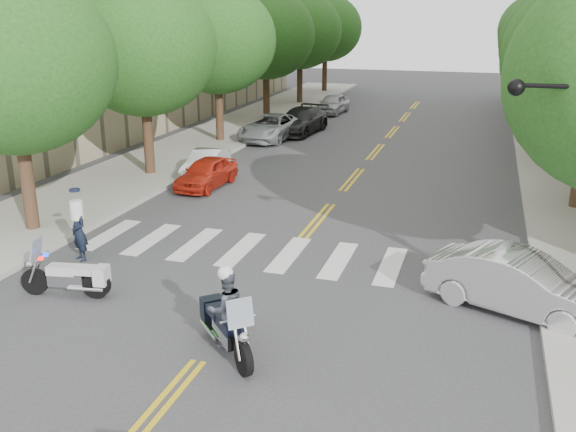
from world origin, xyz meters
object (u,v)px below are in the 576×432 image
at_px(officer_standing, 79,232).
at_px(convertible, 519,283).
at_px(motorcycle_parked, 73,277).
at_px(motorcycle_police, 226,314).

distance_m(officer_standing, convertible, 12.27).
relative_size(motorcycle_parked, convertible, 0.53).
bearing_deg(motorcycle_parked, convertible, -87.18).
relative_size(officer_standing, convertible, 0.39).
xyz_separation_m(motorcycle_police, convertible, (6.07, 3.95, -0.16)).
height_order(motorcycle_parked, convertible, motorcycle_parked).
bearing_deg(motorcycle_parked, motorcycle_police, -116.83).
distance_m(motorcycle_parked, convertible, 11.22).
xyz_separation_m(motorcycle_parked, officer_standing, (-1.32, 2.25, 0.35)).
bearing_deg(officer_standing, convertible, 32.63).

